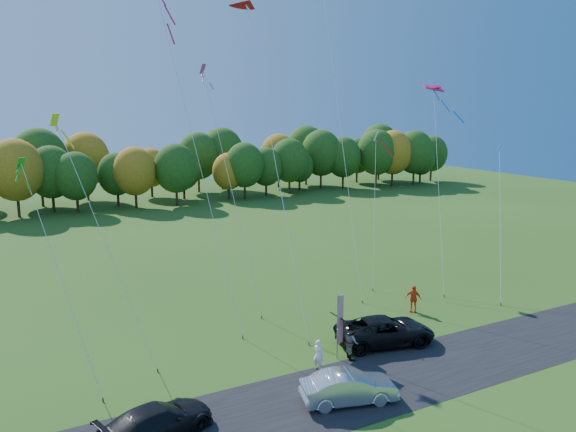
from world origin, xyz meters
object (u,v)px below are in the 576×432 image
silver_sedan (349,387)px  person_east (413,299)px  feather_flag (340,319)px  black_suv (385,331)px

silver_sedan → person_east: person_east is taller
silver_sedan → person_east: 13.34m
silver_sedan → feather_flag: bearing=-12.5°
silver_sedan → black_suv: bearing=-35.9°
person_east → feather_flag: feather_flag is taller
feather_flag → silver_sedan: bearing=-117.6°
feather_flag → black_suv: bearing=4.4°
silver_sedan → feather_flag: 5.14m
black_suv → silver_sedan: bearing=141.8°
black_suv → silver_sedan: (-5.70, -4.61, -0.07)m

